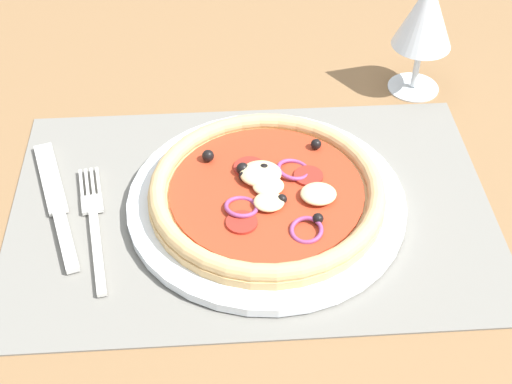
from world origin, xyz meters
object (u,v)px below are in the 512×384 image
plate (267,203)px  wine_glass (426,17)px  pizza (267,192)px  knife (56,201)px  fork (94,220)px

plate → wine_glass: bearing=45.6°
pizza → knife: (-22.09, 1.99, -1.85)cm
knife → fork: bearing=-141.8°
plate → fork: size_ratio=1.61×
plate → pizza: 1.60cm
plate → wine_glass: 30.34cm
fork → wine_glass: 44.79cm
fork → pizza: bearing=-96.6°
plate → wine_glass: size_ratio=1.95×
knife → plate: bearing=-111.8°
plate → pizza: bearing=12.1°
fork → knife: (-4.21, 2.97, 0.03)cm
plate → wine_glass: wine_glass is taller
pizza → knife: pizza is taller
fork → knife: size_ratio=0.92×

